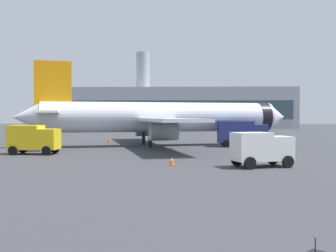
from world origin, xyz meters
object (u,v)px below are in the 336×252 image
object	(u,v)px
safety_cone_mid	(109,140)
safety_cone_near	(172,161)
service_truck	(33,138)
fuel_truck	(242,132)
airplane_at_gate	(160,117)
cargo_van	(261,148)

from	to	relation	value
safety_cone_mid	safety_cone_near	bearing A→B (deg)	-69.90
service_truck	fuel_truck	xyz separation A→B (m)	(22.37, 10.55, 0.16)
airplane_at_gate	safety_cone_near	xyz separation A→B (m)	(1.91, -20.28, -3.32)
cargo_van	safety_cone_near	distance (m)	6.84
service_truck	safety_cone_mid	bearing A→B (deg)	76.27
cargo_van	fuel_truck	bearing A→B (deg)	85.25
service_truck	fuel_truck	bearing A→B (deg)	25.25
service_truck	safety_cone_mid	distance (m)	18.44
fuel_truck	cargo_van	size ratio (longest dim) A/B	1.26
safety_cone_near	cargo_van	bearing A→B (deg)	-7.02
airplane_at_gate	safety_cone_mid	bearing A→B (deg)	141.80
cargo_van	safety_cone_mid	world-z (taller)	cargo_van
airplane_at_gate	cargo_van	size ratio (longest dim) A/B	7.36
service_truck	safety_cone_near	distance (m)	16.44
service_truck	safety_cone_mid	size ratio (longest dim) A/B	6.05
airplane_at_gate	fuel_truck	world-z (taller)	airplane_at_gate
cargo_van	safety_cone_near	size ratio (longest dim) A/B	7.04
service_truck	fuel_truck	distance (m)	24.74
airplane_at_gate	fuel_truck	xyz separation A→B (m)	(10.26, -1.23, -1.88)
safety_cone_near	safety_cone_mid	bearing A→B (deg)	110.10
service_truck	fuel_truck	size ratio (longest dim) A/B	0.81
safety_cone_near	airplane_at_gate	bearing A→B (deg)	95.37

